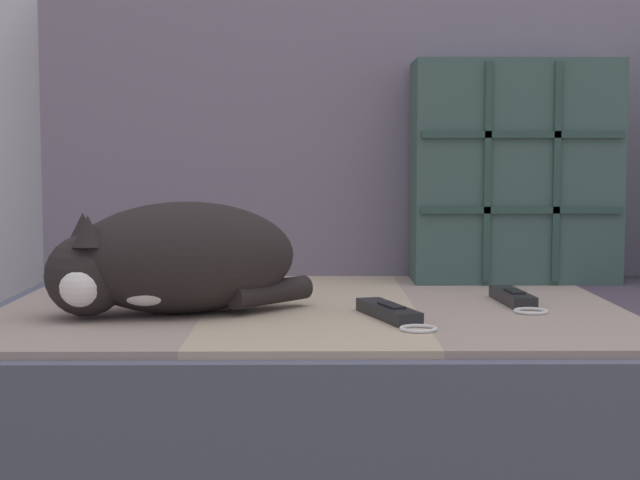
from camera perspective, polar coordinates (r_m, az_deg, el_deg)
name	(u,v)px	position (r m, az deg, el deg)	size (l,w,h in m)	color
couch	(601,414)	(1.63, 16.05, -9.69)	(1.95, 0.89, 0.36)	brown
sofa_backrest	(550,126)	(1.94, 13.22, 6.46)	(1.92, 0.14, 0.56)	slate
throw_pillow_quilted	(514,172)	(1.78, 11.22, 3.92)	(0.36, 0.14, 0.39)	#38514C
sleeping_cat	(169,261)	(1.40, -8.79, -1.22)	(0.37, 0.27, 0.16)	black
game_remote_near	(514,298)	(1.52, 11.21, -3.33)	(0.06, 0.20, 0.02)	black
game_remote_far	(390,313)	(1.35, 4.11, -4.24)	(0.10, 0.21, 0.02)	black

